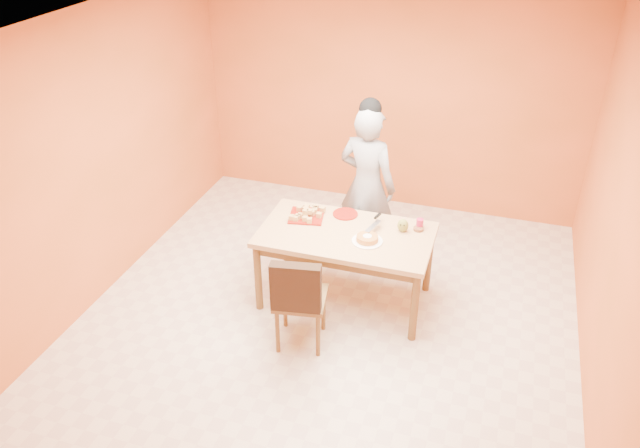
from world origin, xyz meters
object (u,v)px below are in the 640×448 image
(dining_table, at_px, (346,241))
(magenta_glass, at_px, (420,224))
(checker_tin, at_px, (418,229))
(red_dinner_plate, at_px, (345,214))
(dining_chair, at_px, (300,297))
(sponge_cake, at_px, (367,238))
(pastry_platter, at_px, (307,216))
(person, at_px, (367,186))
(egg_ornament, at_px, (403,225))

(dining_table, height_order, magenta_glass, magenta_glass)
(magenta_glass, distance_m, checker_tin, 0.05)
(red_dinner_plate, relative_size, checker_tin, 2.62)
(dining_table, height_order, checker_tin, checker_tin)
(dining_chair, xyz_separation_m, checker_tin, (0.84, 0.98, 0.28))
(dining_table, xyz_separation_m, sponge_cake, (0.22, -0.09, 0.13))
(dining_chair, relative_size, pastry_platter, 2.99)
(magenta_glass, relative_size, checker_tin, 1.03)
(dining_chair, bearing_deg, checker_tin, 39.71)
(pastry_platter, height_order, checker_tin, checker_tin)
(person, xyz_separation_m, checker_tin, (0.63, -0.56, -0.08))
(pastry_platter, bearing_deg, checker_tin, 4.21)
(checker_tin, bearing_deg, pastry_platter, -175.79)
(magenta_glass, bearing_deg, checker_tin, -94.06)
(dining_table, relative_size, pastry_platter, 4.98)
(dining_chair, distance_m, sponge_cake, 0.82)
(dining_table, bearing_deg, person, 90.16)
(red_dinner_plate, bearing_deg, sponge_cake, -52.26)
(pastry_platter, bearing_deg, magenta_glass, 6.41)
(dining_table, height_order, dining_chair, dining_chair)
(red_dinner_plate, xyz_separation_m, sponge_cake, (0.32, -0.41, 0.03))
(person, distance_m, red_dinner_plate, 0.50)
(dining_table, bearing_deg, sponge_cake, -22.36)
(red_dinner_plate, relative_size, magenta_glass, 2.54)
(dining_chair, height_order, red_dinner_plate, dining_chair)
(person, bearing_deg, sponge_cake, 118.08)
(pastry_platter, distance_m, sponge_cake, 0.72)
(magenta_glass, bearing_deg, egg_ornament, -142.24)
(pastry_platter, xyz_separation_m, sponge_cake, (0.67, -0.26, 0.02))
(sponge_cake, bearing_deg, dining_chair, -123.92)
(egg_ornament, xyz_separation_m, checker_tin, (0.14, 0.07, -0.05))
(person, distance_m, pastry_platter, 0.78)
(dining_table, relative_size, magenta_glass, 16.70)
(pastry_platter, relative_size, checker_tin, 3.46)
(sponge_cake, bearing_deg, egg_ornament, 45.20)
(pastry_platter, relative_size, magenta_glass, 3.35)
(person, relative_size, sponge_cake, 8.66)
(red_dinner_plate, distance_m, magenta_glass, 0.73)
(dining_chair, height_order, pastry_platter, dining_chair)
(egg_ornament, relative_size, checker_tin, 1.39)
(pastry_platter, bearing_deg, red_dinner_plate, 24.17)
(person, xyz_separation_m, pastry_platter, (-0.44, -0.64, -0.09))
(pastry_platter, xyz_separation_m, checker_tin, (1.07, 0.08, 0.00))
(red_dinner_plate, bearing_deg, person, 78.86)
(person, height_order, pastry_platter, person)
(person, bearing_deg, dining_table, 104.05)
(dining_chair, xyz_separation_m, person, (0.20, 1.53, 0.36))
(sponge_cake, relative_size, checker_tin, 2.12)
(dining_chair, relative_size, person, 0.56)
(red_dinner_plate, bearing_deg, magenta_glass, -2.69)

